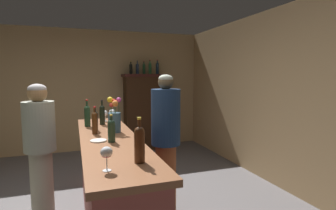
% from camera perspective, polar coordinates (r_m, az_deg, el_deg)
% --- Properties ---
extents(wall_back, '(5.67, 0.12, 2.60)m').
position_cam_1_polar(wall_back, '(6.07, -19.36, 2.85)').
color(wall_back, tan).
rests_on(wall_back, ground).
extents(wall_right, '(0.12, 6.42, 2.60)m').
position_cam_1_polar(wall_right, '(4.03, 25.42, 1.08)').
color(wall_right, tan).
rests_on(wall_right, ground).
extents(bar_counter, '(0.57, 2.56, 1.00)m').
position_cam_1_polar(bar_counter, '(2.96, -12.19, -16.12)').
color(bar_counter, '#96453C').
rests_on(bar_counter, ground).
extents(display_cabinet, '(0.95, 0.47, 1.66)m').
position_cam_1_polar(display_cabinet, '(5.96, -4.99, -1.08)').
color(display_cabinet, black).
rests_on(display_cabinet, ground).
extents(wine_bottle_riesling, '(0.06, 0.06, 0.28)m').
position_cam_1_polar(wine_bottle_riesling, '(3.19, -15.27, -3.05)').
color(wine_bottle_riesling, black).
rests_on(wine_bottle_riesling, bar_counter).
extents(wine_bottle_chardonnay, '(0.07, 0.07, 0.27)m').
position_cam_1_polar(wine_bottle_chardonnay, '(2.59, -11.97, -5.15)').
color(wine_bottle_chardonnay, '#203726').
rests_on(wine_bottle_chardonnay, bar_counter).
extents(wine_bottle_pinot, '(0.07, 0.07, 0.32)m').
position_cam_1_polar(wine_bottle_pinot, '(3.55, -13.85, -1.83)').
color(wine_bottle_pinot, black).
rests_on(wine_bottle_pinot, bar_counter).
extents(wine_bottle_malbec, '(0.06, 0.06, 0.30)m').
position_cam_1_polar(wine_bottle_malbec, '(2.99, -15.35, -3.49)').
color(wine_bottle_malbec, '#4E2B11').
rests_on(wine_bottle_malbec, bar_counter).
extents(wine_bottle_syrah, '(0.07, 0.07, 0.34)m').
position_cam_1_polar(wine_bottle_syrah, '(3.46, -16.83, -2.00)').
color(wine_bottle_syrah, '#1E3921').
rests_on(wine_bottle_syrah, bar_counter).
extents(wine_bottle_rose, '(0.08, 0.08, 0.33)m').
position_cam_1_polar(wine_bottle_rose, '(1.95, -6.10, -8.00)').
color(wine_bottle_rose, '#472613').
rests_on(wine_bottle_rose, bar_counter).
extents(wine_glass_front, '(0.07, 0.07, 0.15)m').
position_cam_1_polar(wine_glass_front, '(3.80, -13.25, -1.77)').
color(wine_glass_front, white).
rests_on(wine_glass_front, bar_counter).
extents(wine_glass_mid, '(0.08, 0.08, 0.15)m').
position_cam_1_polar(wine_glass_mid, '(3.89, -11.85, -1.43)').
color(wine_glass_mid, white).
rests_on(wine_glass_mid, bar_counter).
extents(wine_glass_rear, '(0.08, 0.08, 0.16)m').
position_cam_1_polar(wine_glass_rear, '(1.83, -12.97, -10.00)').
color(wine_glass_rear, white).
rests_on(wine_glass_rear, bar_counter).
extents(flower_arrangement, '(0.15, 0.14, 0.39)m').
position_cam_1_polar(flower_arrangement, '(3.03, -11.37, -2.85)').
color(flower_arrangement, '#35576C').
rests_on(flower_arrangement, bar_counter).
extents(cheese_plate, '(0.16, 0.16, 0.01)m').
position_cam_1_polar(cheese_plate, '(2.68, -14.61, -7.35)').
color(cheese_plate, white).
rests_on(cheese_plate, bar_counter).
extents(display_bottle_left, '(0.07, 0.07, 0.28)m').
position_cam_1_polar(display_bottle_left, '(5.85, -7.92, 7.77)').
color(display_bottle_left, black).
rests_on(display_bottle_left, display_cabinet).
extents(display_bottle_midleft, '(0.07, 0.07, 0.29)m').
position_cam_1_polar(display_bottle_midleft, '(5.88, -6.54, 7.80)').
color(display_bottle_midleft, '#1C283B').
rests_on(display_bottle_midleft, display_cabinet).
extents(display_bottle_center, '(0.06, 0.06, 0.28)m').
position_cam_1_polar(display_bottle_center, '(5.92, -5.14, 7.79)').
color(display_bottle_center, '#17381F').
rests_on(display_bottle_center, display_cabinet).
extents(display_bottle_midright, '(0.07, 0.07, 0.31)m').
position_cam_1_polar(display_bottle_midright, '(5.95, -3.86, 7.95)').
color(display_bottle_midright, '#23532E').
rests_on(display_bottle_midright, display_cabinet).
extents(display_bottle_right, '(0.07, 0.07, 0.31)m').
position_cam_1_polar(display_bottle_right, '(6.00, -2.28, 7.94)').
color(display_bottle_right, '#1C2E3E').
rests_on(display_bottle_right, display_cabinet).
extents(patron_tall, '(0.34, 0.34, 1.53)m').
position_cam_1_polar(patron_tall, '(3.39, -25.62, -7.58)').
color(patron_tall, '#9D9985').
rests_on(patron_tall, ground).
extents(bartender, '(0.34, 0.34, 1.64)m').
position_cam_1_polar(bartender, '(3.14, -0.48, -7.08)').
color(bartender, brown).
rests_on(bartender, ground).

